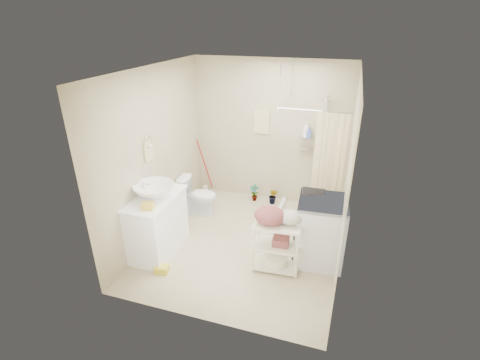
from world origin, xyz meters
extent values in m
plane|color=beige|center=(0.00, 0.00, 0.00)|extent=(3.20, 3.20, 0.00)
cube|color=silver|center=(0.00, 0.00, 2.60)|extent=(2.80, 3.20, 0.04)
cube|color=#BDB392|center=(0.00, 1.60, 1.30)|extent=(2.80, 0.04, 2.60)
cube|color=#BDB392|center=(0.00, -1.60, 1.30)|extent=(2.80, 0.04, 2.60)
cube|color=#BDB392|center=(-1.40, 0.00, 1.30)|extent=(0.04, 3.20, 2.60)
cube|color=#BDB392|center=(1.40, 0.00, 1.30)|extent=(0.04, 3.20, 2.60)
cube|color=white|center=(-1.16, -0.55, 0.45)|extent=(0.58, 1.02, 0.89)
imported|color=white|center=(-1.15, -0.54, 0.99)|extent=(0.67, 0.67, 0.20)
cube|color=gold|center=(-1.06, -0.85, 0.94)|extent=(0.18, 0.15, 0.09)
cube|color=yellow|center=(-0.87, -1.00, 0.07)|extent=(0.29, 0.25, 0.14)
imported|color=white|center=(-1.04, 0.67, 0.34)|extent=(0.67, 0.40, 0.68)
imported|color=brown|center=(-0.21, 1.39, 0.16)|extent=(0.18, 0.13, 0.33)
imported|color=#945736|center=(0.16, 1.37, 0.16)|extent=(0.22, 0.20, 0.32)
cube|color=beige|center=(-0.15, 1.58, 1.50)|extent=(0.28, 0.03, 0.42)
imported|color=white|center=(0.65, 1.52, 1.45)|extent=(0.13, 0.13, 0.26)
imported|color=#425BB2|center=(0.71, 1.51, 1.41)|extent=(0.08, 0.08, 0.17)
cube|color=silver|center=(1.14, -0.05, 0.48)|extent=(0.70, 0.72, 0.96)
camera|label=1|loc=(1.30, -4.31, 3.19)|focal=26.00mm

